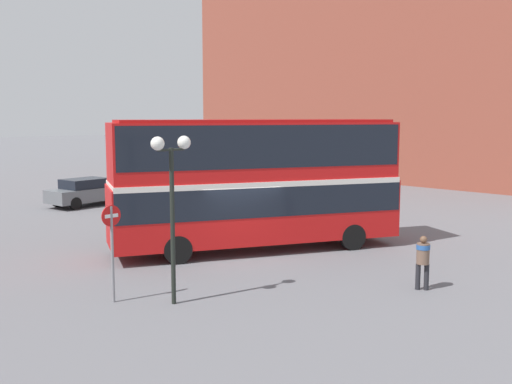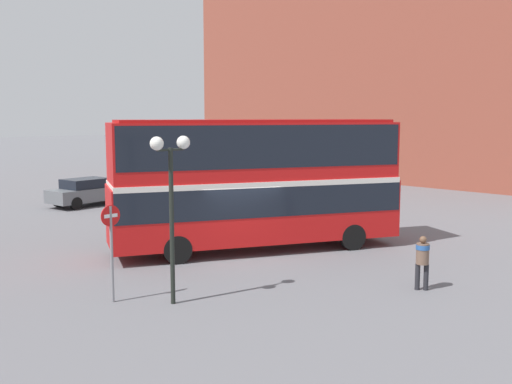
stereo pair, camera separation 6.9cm
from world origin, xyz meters
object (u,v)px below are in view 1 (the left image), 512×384
Objects in this scene: double_decker_bus at (256,176)px; no_entry_sign at (112,239)px; parked_car_kerb_near at (315,185)px; street_lamp_twin_globe at (172,176)px; pedestrian_foreground at (423,257)px; parked_car_kerb_far at (87,192)px.

double_decker_bus reaches higher than no_entry_sign.
double_decker_bus is 14.75m from parked_car_kerb_near.
street_lamp_twin_globe is 1.69× the size of no_entry_sign.
double_decker_bus is 2.28× the size of parked_car_kerb_near.
pedestrian_foreground is (-0.28, -6.99, -1.77)m from double_decker_bus.
pedestrian_foreground is at bearing -37.38° from no_entry_sign.
parked_car_kerb_near is (12.54, 7.52, -1.97)m from double_decker_bus.
no_entry_sign is (-19.67, -9.27, 0.95)m from parked_car_kerb_near.
no_entry_sign is (-6.85, 5.24, 0.76)m from pedestrian_foreground.
no_entry_sign reaches higher than pedestrian_foreground.
no_entry_sign is at bearing -123.64° from parked_car_kerb_far.
pedestrian_foreground is at bearing 46.43° from parked_car_kerb_near.
pedestrian_foreground is 0.33× the size of parked_car_kerb_near.
street_lamp_twin_globe is at bearing -69.68° from pedestrian_foreground.
parked_car_kerb_near is 1.06× the size of street_lamp_twin_globe.
no_entry_sign is at bearing 130.21° from street_lamp_twin_globe.
no_entry_sign reaches higher than parked_car_kerb_far.
pedestrian_foreground is 0.34× the size of parked_car_kerb_far.
pedestrian_foreground is at bearing -66.15° from double_decker_bus.
parked_car_kerb_far is at bearing -33.02° from parked_car_kerb_near.
pedestrian_foreground is 0.60× the size of no_entry_sign.
pedestrian_foreground is at bearing -100.25° from parked_car_kerb_far.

